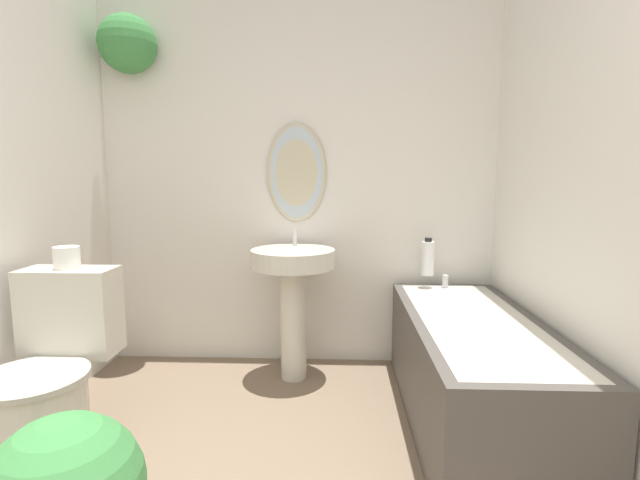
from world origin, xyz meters
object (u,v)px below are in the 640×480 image
object	(u,v)px
bathtub	(473,370)
toilet_paper_roll	(67,258)
toilet	(47,386)
pedestal_sink	(293,283)
shampoo_bottle	(428,258)

from	to	relation	value
bathtub	toilet_paper_roll	bearing A→B (deg)	-174.99
toilet	pedestal_sink	world-z (taller)	pedestal_sink
pedestal_sink	bathtub	xyz separation A→B (m)	(0.92, -0.50, -0.30)
pedestal_sink	shampoo_bottle	distance (m)	0.83
pedestal_sink	bathtub	bearing A→B (deg)	-28.61
bathtub	toilet_paper_roll	xyz separation A→B (m)	(-1.87, -0.16, 0.57)
toilet	toilet_paper_roll	size ratio (longest dim) A/B	7.24
toilet	shampoo_bottle	xyz separation A→B (m)	(1.76, 1.01, 0.38)
toilet	toilet_paper_roll	bearing A→B (deg)	90.00
toilet	shampoo_bottle	world-z (taller)	shampoo_bottle
shampoo_bottle	toilet_paper_roll	world-z (taller)	toilet_paper_roll
bathtub	toilet_paper_roll	size ratio (longest dim) A/B	13.43
toilet	toilet_paper_roll	distance (m)	0.55
shampoo_bottle	bathtub	bearing A→B (deg)	-80.13
bathtub	toilet_paper_roll	distance (m)	1.96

